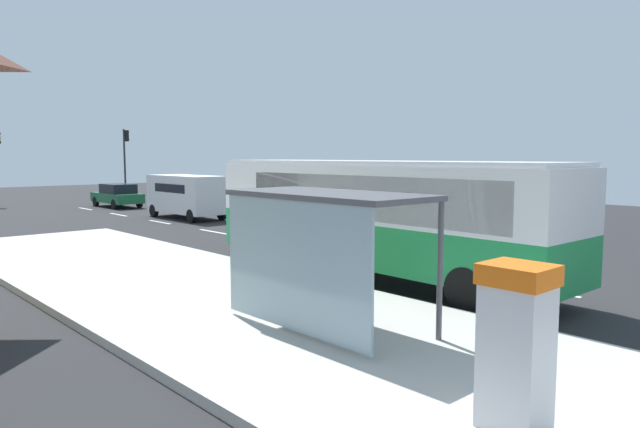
% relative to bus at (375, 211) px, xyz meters
% --- Properties ---
extents(ground_plane, '(56.00, 92.00, 0.04)m').
position_rel_bus_xyz_m(ground_plane, '(1.71, 11.31, -1.86)').
color(ground_plane, '#262628').
extents(sidewalk_platform, '(6.20, 30.00, 0.18)m').
position_rel_bus_xyz_m(sidewalk_platform, '(-4.69, -0.69, -1.75)').
color(sidewalk_platform, beige).
rests_on(sidewalk_platform, ground).
extents(lane_stripe_seg_1, '(0.16, 2.20, 0.01)m').
position_rel_bus_xyz_m(lane_stripe_seg_1, '(1.96, -3.69, -1.84)').
color(lane_stripe_seg_1, silver).
rests_on(lane_stripe_seg_1, ground).
extents(lane_stripe_seg_2, '(0.16, 2.20, 0.01)m').
position_rel_bus_xyz_m(lane_stripe_seg_2, '(1.96, 1.31, -1.84)').
color(lane_stripe_seg_2, silver).
rests_on(lane_stripe_seg_2, ground).
extents(lane_stripe_seg_3, '(0.16, 2.20, 0.01)m').
position_rel_bus_xyz_m(lane_stripe_seg_3, '(1.96, 6.31, -1.84)').
color(lane_stripe_seg_3, silver).
rests_on(lane_stripe_seg_3, ground).
extents(lane_stripe_seg_4, '(0.16, 2.20, 0.01)m').
position_rel_bus_xyz_m(lane_stripe_seg_4, '(1.96, 11.31, -1.84)').
color(lane_stripe_seg_4, silver).
rests_on(lane_stripe_seg_4, ground).
extents(lane_stripe_seg_5, '(0.16, 2.20, 0.01)m').
position_rel_bus_xyz_m(lane_stripe_seg_5, '(1.96, 16.31, -1.84)').
color(lane_stripe_seg_5, silver).
rests_on(lane_stripe_seg_5, ground).
extents(lane_stripe_seg_6, '(0.16, 2.20, 0.01)m').
position_rel_bus_xyz_m(lane_stripe_seg_6, '(1.96, 21.31, -1.84)').
color(lane_stripe_seg_6, silver).
rests_on(lane_stripe_seg_6, ground).
extents(lane_stripe_seg_7, '(0.16, 2.20, 0.01)m').
position_rel_bus_xyz_m(lane_stripe_seg_7, '(1.96, 26.31, -1.84)').
color(lane_stripe_seg_7, silver).
rests_on(lane_stripe_seg_7, ground).
extents(bus, '(2.66, 11.04, 3.21)m').
position_rel_bus_xyz_m(bus, '(0.00, 0.00, 0.00)').
color(bus, '#1E8C47').
rests_on(bus, ground).
extents(white_van, '(2.06, 5.21, 2.30)m').
position_rel_bus_xyz_m(white_van, '(3.91, 17.04, -0.50)').
color(white_van, white).
rests_on(white_van, ground).
extents(sedan_near, '(1.84, 4.40, 1.52)m').
position_rel_bus_xyz_m(sedan_near, '(4.01, 26.17, -1.05)').
color(sedan_near, '#195933').
rests_on(sedan_near, ground).
extents(ticket_machine, '(0.66, 0.76, 1.94)m').
position_rel_bus_xyz_m(ticket_machine, '(-5.59, -7.24, -0.67)').
color(ticket_machine, silver).
rests_on(ticket_machine, sidewalk_platform).
extents(recycling_bin_green, '(0.52, 0.52, 0.95)m').
position_rel_bus_xyz_m(recycling_bin_green, '(-2.49, -1.11, -1.19)').
color(recycling_bin_green, green).
rests_on(recycling_bin_green, sidewalk_platform).
extents(recycling_bin_orange, '(0.52, 0.52, 0.95)m').
position_rel_bus_xyz_m(recycling_bin_orange, '(-2.49, -0.41, -1.19)').
color(recycling_bin_orange, orange).
rests_on(recycling_bin_orange, sidewalk_platform).
extents(traffic_light_near_side, '(0.49, 0.28, 5.35)m').
position_rel_bus_xyz_m(traffic_light_near_side, '(7.21, 31.90, 1.69)').
color(traffic_light_near_side, '#2D2D2D').
rests_on(traffic_light_near_side, ground).
extents(bus_shelter, '(1.80, 4.00, 2.50)m').
position_rel_bus_xyz_m(bus_shelter, '(-4.70, -2.80, 0.25)').
color(bus_shelter, '#4C4C51').
rests_on(bus_shelter, sidewalk_platform).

